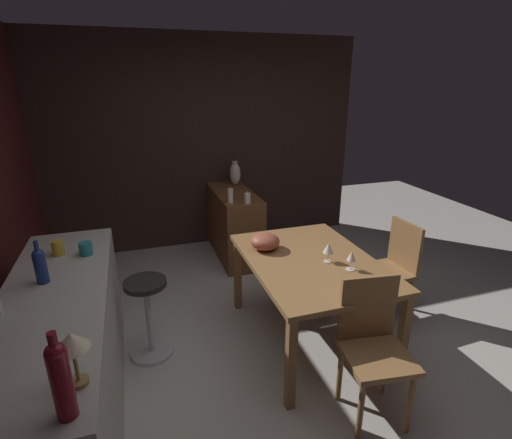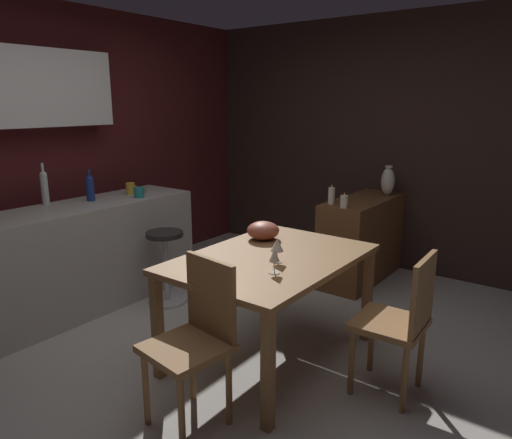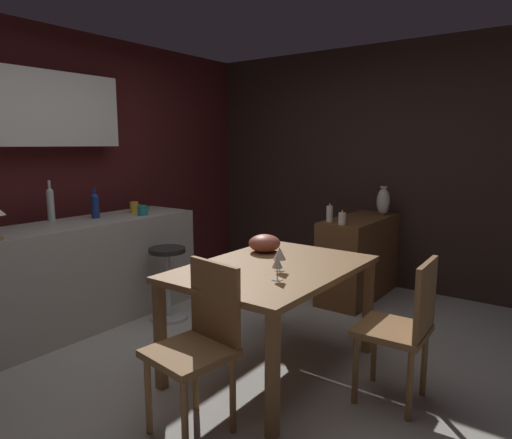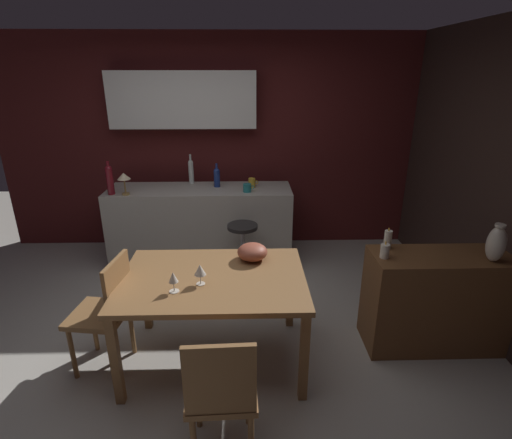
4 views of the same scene
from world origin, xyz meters
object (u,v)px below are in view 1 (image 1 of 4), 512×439
object	(u,v)px
bar_stool	(148,316)
wine_bottle_ruby	(61,378)
cup_teal	(86,249)
vase_ceramic_ivory	(235,174)
chair_by_doorway	(392,266)
wine_glass_right	(351,257)
sideboard_cabinet	(234,224)
cup_mustard	(58,248)
counter_lamp	(72,345)
wine_glass_left	(328,248)
dining_table	(311,268)
fruit_bowl	(265,242)
wine_bottle_cobalt	(40,264)
pillar_candle_short	(230,196)
pillar_candle_tall	(247,198)
chair_near_window	(373,343)

from	to	relation	value
bar_stool	wine_bottle_ruby	bearing A→B (deg)	167.36
cup_teal	vase_ceramic_ivory	xyz separation A→B (m)	(1.84, -1.59, 0.02)
chair_by_doorway	wine_glass_right	bearing A→B (deg)	117.97
sideboard_cabinet	cup_mustard	distance (m)	2.29
wine_bottle_ruby	bar_stool	bearing A→B (deg)	-12.64
sideboard_cabinet	counter_lamp	size ratio (longest dim) A/B	4.49
wine_glass_left	counter_lamp	xyz separation A→B (m)	(-0.98, 1.67, 0.24)
dining_table	cup_teal	world-z (taller)	cup_teal
chair_by_doorway	counter_lamp	distance (m)	2.76
sideboard_cabinet	cup_mustard	xyz separation A→B (m)	(-1.47, 1.67, 0.54)
dining_table	wine_glass_right	xyz separation A→B (m)	(-0.25, -0.20, 0.19)
fruit_bowl	wine_bottle_cobalt	bearing A→B (deg)	103.61
cup_mustard	counter_lamp	distance (m)	1.41
bar_stool	cup_teal	bearing A→B (deg)	81.45
fruit_bowl	sideboard_cabinet	bearing A→B (deg)	-5.01
sideboard_cabinet	wine_bottle_ruby	size ratio (longest dim) A/B	3.02
cup_mustard	wine_glass_left	bearing A→B (deg)	-101.77
chair_by_doorway	counter_lamp	world-z (taller)	counter_lamp
wine_glass_right	fruit_bowl	xyz separation A→B (m)	(0.55, 0.48, -0.04)
fruit_bowl	pillar_candle_short	size ratio (longest dim) A/B	1.35
wine_glass_left	cup_teal	bearing A→B (deg)	78.75
wine_glass_right	cup_mustard	bearing A→B (deg)	74.16
cup_mustard	pillar_candle_tall	world-z (taller)	cup_mustard
dining_table	counter_lamp	xyz separation A→B (m)	(-1.06, 1.56, 0.43)
counter_lamp	chair_near_window	bearing A→B (deg)	-80.62
wine_bottle_ruby	wine_bottle_cobalt	bearing A→B (deg)	13.26
wine_glass_left	wine_bottle_cobalt	size ratio (longest dim) A/B	0.56
dining_table	cup_teal	xyz separation A→B (m)	(0.27, 1.64, 0.29)
chair_by_doorway	bar_stool	xyz separation A→B (m)	(0.11, 2.13, -0.15)
bar_stool	pillar_candle_short	size ratio (longest dim) A/B	3.64
bar_stool	wine_glass_left	world-z (taller)	wine_glass_left
sideboard_cabinet	fruit_bowl	distance (m)	1.55
fruit_bowl	wine_bottle_ruby	bearing A→B (deg)	139.27
dining_table	vase_ceramic_ivory	world-z (taller)	vase_ceramic_ivory
cup_teal	counter_lamp	distance (m)	1.34
pillar_candle_tall	vase_ceramic_ivory	size ratio (longest dim) A/B	0.45
wine_bottle_cobalt	counter_lamp	bearing A→B (deg)	-163.45
chair_by_doorway	pillar_candle_tall	size ratio (longest dim) A/B	6.57
wine_glass_right	wine_glass_left	bearing A→B (deg)	29.44
wine_bottle_ruby	chair_by_doorway	bearing A→B (deg)	-61.67
dining_table	wine_glass_left	size ratio (longest dim) A/B	8.81
fruit_bowl	cup_teal	world-z (taller)	cup_teal
vase_ceramic_ivory	bar_stool	bearing A→B (deg)	147.17
chair_near_window	fruit_bowl	world-z (taller)	chair_near_window
wine_glass_right	wine_bottle_ruby	distance (m)	2.04
chair_by_doorway	chair_near_window	bearing A→B (deg)	137.90
sideboard_cabinet	chair_near_window	size ratio (longest dim) A/B	1.19
wine_glass_right	cup_teal	bearing A→B (deg)	74.24
wine_bottle_cobalt	pillar_candle_short	size ratio (longest dim) A/B	1.54
chair_near_window	wine_glass_left	size ratio (longest dim) A/B	5.94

